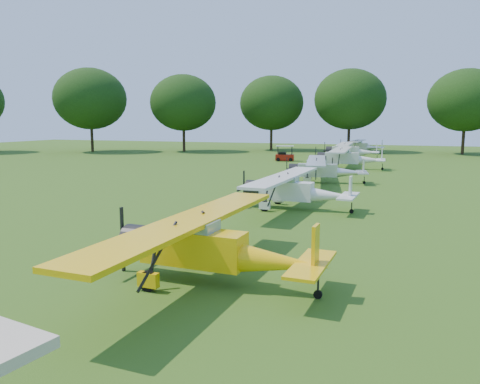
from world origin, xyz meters
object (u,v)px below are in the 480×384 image
Objects in this scene: aircraft_2 at (208,243)px; aircraft_6 at (350,149)px; aircraft_4 at (324,168)px; golf_cart at (284,156)px; aircraft_3 at (294,188)px; aircraft_7 at (361,145)px; aircraft_5 at (347,156)px.

aircraft_2 is 0.99× the size of aircraft_6.
aircraft_4 is 20.24m from golf_cart.
aircraft_3 is (-0.33, 12.58, -0.06)m from aircraft_2.
aircraft_3 is 0.99× the size of aircraft_7.
aircraft_3 is 0.92× the size of aircraft_5.
aircraft_7 is at bearing 81.11° from aircraft_4.
aircraft_3 is at bearing -92.90° from aircraft_5.
aircraft_6 is 8.84m from golf_cart.
aircraft_5 is 24.45m from aircraft_7.
aircraft_2 is 60.30m from aircraft_7.
aircraft_2 reaches higher than aircraft_3.
aircraft_7 is (-0.52, 36.08, 0.03)m from aircraft_4.
aircraft_5 is 1.08× the size of aircraft_7.
aircraft_2 reaches higher than golf_cart.
aircraft_2 is at bearing -86.52° from aircraft_7.
aircraft_7 is (-0.82, 47.71, 0.01)m from aircraft_3.
golf_cart is at bearing 103.67° from aircraft_2.
aircraft_7 is at bearing 56.63° from golf_cart.
aircraft_2 reaches higher than aircraft_7.
aircraft_4 is at bearing 93.90° from aircraft_2.
aircraft_5 reaches higher than aircraft_2.
golf_cart is (-8.53, 42.85, -0.62)m from aircraft_2.
aircraft_2 is at bearing -92.26° from aircraft_5.
aircraft_3 reaches higher than golf_cart.
aircraft_3 is at bearing -98.24° from aircraft_4.
aircraft_7 reaches higher than aircraft_4.
aircraft_4 is 0.91× the size of aircraft_5.
aircraft_5 is (0.43, 11.64, 0.12)m from aircraft_4.
aircraft_3 is 23.28m from aircraft_5.
aircraft_2 is 4.53× the size of golf_cart.
aircraft_4 is at bearing -94.70° from aircraft_5.
aircraft_2 is 1.06× the size of aircraft_4.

